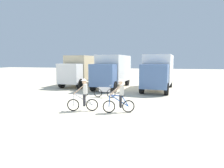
{
  "coord_description": "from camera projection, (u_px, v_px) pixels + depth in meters",
  "views": [
    {
      "loc": [
        3.66,
        -9.77,
        2.78
      ],
      "look_at": [
        0.19,
        3.66,
        1.1
      ],
      "focal_mm": 30.66,
      "sensor_mm": 36.0,
      "label": 1
    }
  ],
  "objects": [
    {
      "name": "box_truck_tan_camper",
      "position": [
        82.0,
        69.0,
        21.8
      ],
      "size": [
        2.61,
        6.83,
        3.35
      ],
      "color": "#CCB78E",
      "rests_on": "ground"
    },
    {
      "name": "box_truck_white_box",
      "position": [
        113.0,
        70.0,
        19.69
      ],
      "size": [
        2.74,
        6.87,
        3.35
      ],
      "color": "white",
      "rests_on": "ground"
    },
    {
      "name": "ground_plane",
      "position": [
        92.0,
        111.0,
        10.64
      ],
      "size": [
        120.0,
        120.0,
        0.0
      ],
      "primitive_type": "plane",
      "color": "beige"
    },
    {
      "name": "bicycle_spare",
      "position": [
        105.0,
        92.0,
        14.56
      ],
      "size": [
        1.73,
        0.5,
        0.97
      ],
      "color": "black",
      "rests_on": "ground"
    },
    {
      "name": "box_truck_avon_van",
      "position": [
        158.0,
        70.0,
        18.34
      ],
      "size": [
        3.03,
        6.95,
        3.35
      ],
      "color": "white",
      "rests_on": "ground"
    },
    {
      "name": "cyclist_orange_shirt",
      "position": [
        84.0,
        96.0,
        10.58
      ],
      "size": [
        1.68,
        0.64,
        1.82
      ],
      "color": "black",
      "rests_on": "ground"
    },
    {
      "name": "cyclist_cowboy_hat",
      "position": [
        120.0,
        97.0,
        10.24
      ],
      "size": [
        1.66,
        0.69,
        1.82
      ],
      "color": "black",
      "rests_on": "ground"
    }
  ]
}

